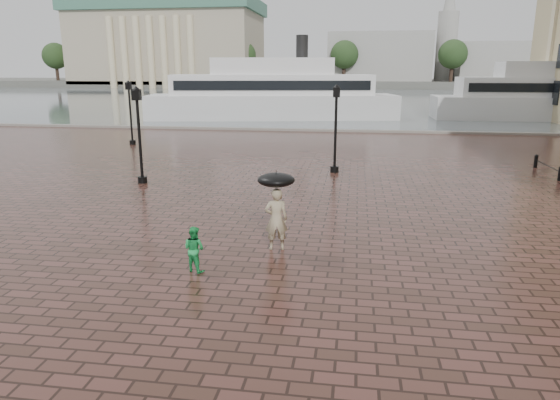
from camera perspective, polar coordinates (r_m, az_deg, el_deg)
name	(u,v)px	position (r m, az deg, el deg)	size (l,w,h in m)	color
ground	(200,270)	(13.83, -9.13, -7.88)	(300.00, 300.00, 0.00)	#341F18
harbour_water	(337,96)	(104.35, 6.53, 11.67)	(240.00, 240.00, 0.00)	#444D53
quay_edge	(310,131)	(44.63, 3.40, 7.86)	(80.00, 0.60, 0.30)	slate
far_shore	(345,83)	(172.24, 7.48, 13.12)	(300.00, 60.00, 2.00)	#4C4C47
museum	(169,41)	(167.72, -12.57, 17.28)	(57.00, 32.50, 26.00)	gray
distant_skyline	(509,55)	(168.08, 24.70, 14.80)	(102.50, 22.00, 33.00)	#999791
far_trees	(344,55)	(150.25, 7.37, 16.12)	(188.00, 8.00, 13.50)	#2D2119
street_lamps	(195,123)	(29.07, -9.65, 8.66)	(15.44, 12.44, 4.40)	black
adult_pedestrian	(276,219)	(14.86, -0.44, -2.20)	(0.69, 0.45, 1.90)	tan
child_pedestrian	(194,249)	(13.57, -9.78, -5.53)	(0.61, 0.47, 1.25)	green
ferry_near	(272,94)	(56.16, -0.89, 12.01)	(27.81, 11.29, 8.88)	silver
ferry_far	(557,96)	(62.36, 29.06, 10.34)	(25.53, 6.16, 8.37)	silver
umbrella	(276,180)	(14.56, -0.45, 2.31)	(1.10, 1.10, 1.20)	black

